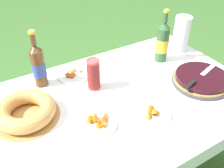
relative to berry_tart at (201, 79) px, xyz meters
The scene contains 12 objects.
garden_table 0.57m from the berry_tart, 167.15° to the left, with size 1.64×0.96×0.71m.
tablecloth 0.56m from the berry_tart, 167.15° to the left, with size 1.65×0.97×0.10m.
berry_tart is the anchor object (origin of this frame).
serving_knife 0.05m from the berry_tart, 164.49° to the right, with size 0.37×0.12×0.01m.
bundt_cake 0.99m from the berry_tart, 165.98° to the left, with size 0.33×0.33×0.08m.
cup_stack 0.63m from the berry_tart, 153.47° to the left, with size 0.07×0.07×0.19m.
cider_bottle_green 0.35m from the berry_tart, 95.78° to the left, with size 0.08×0.08×0.35m.
cider_bottle_amber 0.94m from the berry_tart, 149.89° to the left, with size 0.08×0.08×0.34m.
snack_plate_near 0.42m from the berry_tart, behind, with size 0.19×0.19×0.06m.
snack_plate_left 0.68m from the berry_tart, behind, with size 0.19×0.19×0.05m.
snack_plate_far 0.77m from the berry_tart, 143.35° to the left, with size 0.22×0.22×0.05m.
paper_towel_roll 0.42m from the berry_tart, 65.22° to the left, with size 0.11×0.11×0.25m.
Camera 1 is at (-0.51, -0.88, 1.60)m, focal length 40.00 mm.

